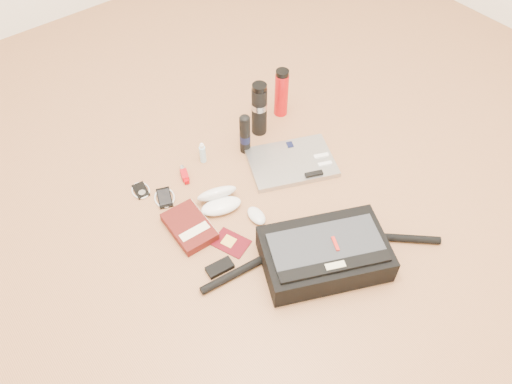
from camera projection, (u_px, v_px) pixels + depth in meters
ground at (279, 217)px, 2.07m from camera, size 4.00×4.00×0.00m
messenger_bag at (324, 254)px, 1.88m from camera, size 0.88×0.49×0.13m
laptop at (292, 162)px, 2.25m from camera, size 0.45×0.39×0.04m
book at (190, 227)px, 2.01m from camera, size 0.16×0.23×0.04m
passport at (231, 243)px, 1.99m from camera, size 0.14×0.16×0.01m
mouse at (256, 216)px, 2.06m from camera, size 0.07×0.11×0.03m
sunglasses_case at (219, 200)px, 2.09m from camera, size 0.21×0.19×0.10m
ipod at (141, 190)px, 2.16m from camera, size 0.09×0.10×0.01m
phone at (165, 198)px, 2.13m from camera, size 0.11×0.12×0.01m
inhaler at (184, 175)px, 2.21m from camera, size 0.05×0.10×0.03m
spray_bottle at (203, 153)px, 2.24m from camera, size 0.03×0.03×0.11m
aerosol_can at (245, 134)px, 2.24m from camera, size 0.07×0.07×0.21m
thermos_black at (259, 109)px, 2.30m from camera, size 0.09×0.09×0.28m
thermos_red at (281, 93)px, 2.39m from camera, size 0.08×0.08×0.25m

